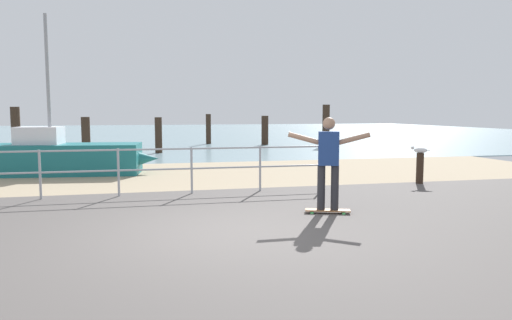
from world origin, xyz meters
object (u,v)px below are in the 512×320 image
seagull (420,150)px  sailboat (68,157)px  skateboarder (328,158)px  skateboard (328,210)px  bollard_short (420,169)px

seagull → sailboat: bearing=156.2°
sailboat → skateboarder: 8.64m
skateboard → skateboarder: (-0.00, -0.00, 0.95)m
sailboat → bollard_short: sailboat is taller
sailboat → skateboarder: (5.35, -6.76, 0.50)m
skateboarder → skateboard: bearing=7.1°
sailboat → seagull: bearing=-23.8°
skateboard → seagull: bearing=38.3°
skateboarder → bollard_short: 4.61m
seagull → skateboard: bearing=-141.7°
skateboarder → bollard_short: (3.60, 2.82, -0.62)m
skateboard → skateboarder: skateboarder is taller
bollard_short → seagull: size_ratio=1.77×
sailboat → skateboarder: size_ratio=3.06×
sailboat → bollard_short: (8.95, -3.95, -0.12)m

